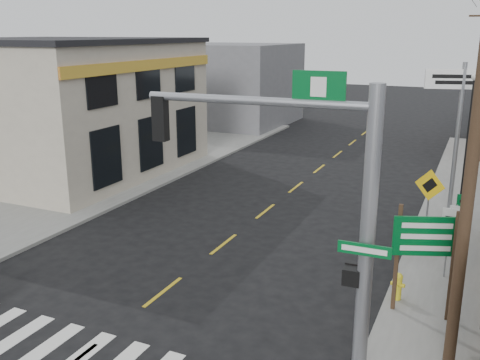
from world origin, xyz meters
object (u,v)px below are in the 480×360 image
at_px(guide_sign, 425,247).
at_px(fire_hydrant, 398,285).
at_px(dance_center_sign, 461,100).
at_px(lamp_post, 470,140).
at_px(traffic_signal_pole, 328,210).
at_px(utility_pole_far, 476,90).
at_px(utility_pole_near, 473,157).

relative_size(guide_sign, fire_hydrant, 3.74).
distance_m(guide_sign, dance_center_sign, 9.56).
height_order(fire_hydrant, dance_center_sign, dance_center_sign).
xyz_separation_m(guide_sign, lamp_post, (0.63, 7.67, 1.47)).
bearing_deg(guide_sign, traffic_signal_pole, -133.04).
bearing_deg(guide_sign, utility_pole_far, 67.09).
bearing_deg(utility_pole_far, lamp_post, -82.22).
distance_m(lamp_post, dance_center_sign, 2.02).
distance_m(dance_center_sign, utility_pole_near, 11.65).
distance_m(dance_center_sign, utility_pole_far, 7.25).
xyz_separation_m(guide_sign, dance_center_sign, (0.12, 9.15, 2.74)).
bearing_deg(guide_sign, fire_hydrant, 116.28).
distance_m(guide_sign, lamp_post, 7.83).
bearing_deg(utility_pole_near, guide_sign, 106.59).
xyz_separation_m(fire_hydrant, lamp_post, (1.30, 7.06, 2.94)).
bearing_deg(fire_hydrant, traffic_signal_pole, -101.23).
relative_size(lamp_post, utility_pole_near, 0.61).
bearing_deg(traffic_signal_pole, utility_pole_near, 28.22).
xyz_separation_m(lamp_post, utility_pole_near, (0.24, -10.14, 1.51)).
bearing_deg(lamp_post, guide_sign, -112.40).
height_order(dance_center_sign, utility_pole_near, utility_pole_near).
bearing_deg(utility_pole_far, dance_center_sign, -86.11).
distance_m(fire_hydrant, utility_pole_near, 5.63).
distance_m(traffic_signal_pole, lamp_post, 11.76).
xyz_separation_m(traffic_signal_pole, guide_sign, (1.56, 3.87, -1.98)).
distance_m(traffic_signal_pole, utility_pole_far, 20.37).
xyz_separation_m(traffic_signal_pole, fire_hydrant, (0.89, 4.48, -3.45)).
height_order(guide_sign, fire_hydrant, guide_sign).
bearing_deg(dance_center_sign, fire_hydrant, -110.41).
xyz_separation_m(traffic_signal_pole, utility_pole_far, (2.08, 20.25, 0.49)).
bearing_deg(fire_hydrant, utility_pole_far, 85.70).
bearing_deg(traffic_signal_pole, lamp_post, 77.53).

